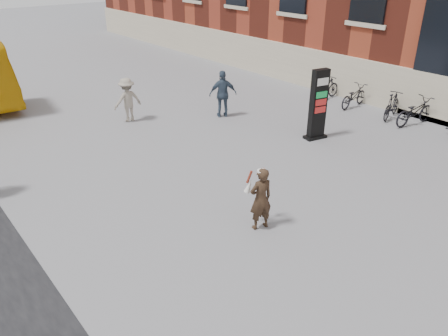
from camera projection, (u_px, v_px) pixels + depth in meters
ground at (261, 210)px, 10.91m from camera, size 100.00×100.00×0.00m
info_pylon at (318, 105)px, 14.62m from camera, size 0.83×0.54×2.40m
woman at (261, 198)px, 9.90m from camera, size 0.67×0.63×1.54m
pedestrian_b at (128, 100)px, 16.33m from camera, size 1.10×0.67×1.66m
pedestrian_c at (223, 94)px, 16.75m from camera, size 1.14×0.91×1.81m
bike_4 at (415, 111)px, 16.13m from camera, size 2.01×0.96×1.02m
bike_5 at (392, 105)px, 16.78m from camera, size 1.75×0.87×1.01m
bike_6 at (354, 96)px, 18.02m from camera, size 1.78×0.75×0.91m
bike_7 at (326, 88)px, 19.01m from camera, size 1.64×0.53×0.97m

